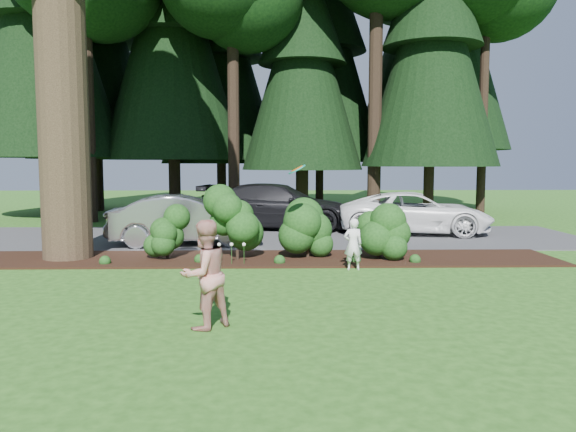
# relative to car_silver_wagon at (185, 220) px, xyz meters

# --- Properties ---
(ground) EXTENTS (80.00, 80.00, 0.00)m
(ground) POSITION_rel_car_silver_wagon_xyz_m (1.95, -5.79, -0.78)
(ground) COLOR #224C15
(ground) RESTS_ON ground
(mulch_bed) EXTENTS (16.00, 2.50, 0.05)m
(mulch_bed) POSITION_rel_car_silver_wagon_xyz_m (1.95, -2.54, -0.75)
(mulch_bed) COLOR black
(mulch_bed) RESTS_ON ground
(driveway) EXTENTS (22.00, 6.00, 0.03)m
(driveway) POSITION_rel_car_silver_wagon_xyz_m (1.95, 1.71, -0.76)
(driveway) COLOR #38383A
(driveway) RESTS_ON ground
(shrub_row) EXTENTS (6.53, 1.60, 1.61)m
(shrub_row) POSITION_rel_car_silver_wagon_xyz_m (2.72, -2.66, 0.03)
(shrub_row) COLOR #143911
(shrub_row) RESTS_ON ground
(lily_cluster) EXTENTS (0.69, 0.09, 0.57)m
(lily_cluster) POSITION_rel_car_silver_wagon_xyz_m (1.65, -3.39, -0.28)
(lily_cluster) COLOR #143911
(lily_cluster) RESTS_ON ground
(tree_wall) EXTENTS (25.66, 12.15, 17.09)m
(tree_wall) POSITION_rel_car_silver_wagon_xyz_m (2.20, 10.58, 8.73)
(tree_wall) COLOR black
(tree_wall) RESTS_ON ground
(car_silver_wagon) EXTENTS (4.68, 2.05, 1.50)m
(car_silver_wagon) POSITION_rel_car_silver_wagon_xyz_m (0.00, 0.00, 0.00)
(car_silver_wagon) COLOR #A5A6AA
(car_silver_wagon) RESTS_ON driveway
(car_white_suv) EXTENTS (5.54, 3.24, 1.45)m
(car_white_suv) POSITION_rel_car_silver_wagon_xyz_m (7.58, 2.45, -0.02)
(car_white_suv) COLOR white
(car_white_suv) RESTS_ON driveway
(car_dark_suv) EXTENTS (6.10, 3.24, 1.69)m
(car_dark_suv) POSITION_rel_car_silver_wagon_xyz_m (2.83, 4.01, 0.09)
(car_dark_suv) COLOR black
(car_dark_suv) RESTS_ON driveway
(child) EXTENTS (0.47, 0.33, 1.21)m
(child) POSITION_rel_car_silver_wagon_xyz_m (4.52, -3.99, -0.17)
(child) COLOR white
(child) RESTS_ON ground
(adult) EXTENTS (1.01, 1.00, 1.65)m
(adult) POSITION_rel_car_silver_wagon_xyz_m (1.64, -8.56, 0.05)
(adult) COLOR #B42918
(adult) RESTS_ON ground
(frisbee) EXTENTS (0.41, 0.44, 0.25)m
(frisbee) POSITION_rel_car_silver_wagon_xyz_m (3.21, -3.85, 1.57)
(frisbee) COLOR #198D7D
(frisbee) RESTS_ON ground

